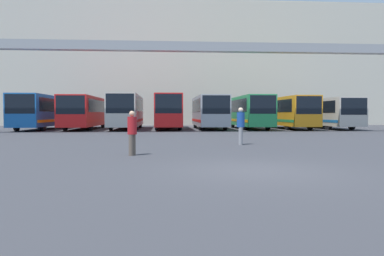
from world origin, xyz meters
The scene contains 13 objects.
ground_plane centered at (0.00, 0.00, 0.00)m, with size 200.00×200.00×0.00m, color #38383D.
building_backdrop centered at (0.00, 44.19, 8.03)m, with size 56.53×12.00×16.07m.
overhead_gantry centered at (0.00, 19.33, 6.01)m, with size 37.67×0.80×6.98m.
bus_slot_0 centered at (-13.92, 26.48, 1.83)m, with size 2.58×10.17×3.17m.
bus_slot_1 centered at (-9.94, 27.35, 1.78)m, with size 2.55×11.90×3.08m.
bus_slot_2 centered at (-5.97, 27.14, 1.87)m, with size 2.53×11.48×3.25m.
bus_slot_3 centered at (-1.99, 27.34, 1.86)m, with size 2.44×11.89×3.23m.
bus_slot_4 centered at (1.99, 26.42, 1.80)m, with size 2.58×10.04×3.13m.
bus_slot_5 centered at (5.97, 26.72, 1.81)m, with size 2.48×10.65×3.15m.
bus_slot_6 centered at (9.94, 26.82, 1.78)m, with size 2.45×10.84×3.09m.
bus_slot_7 centered at (13.92, 27.07, 1.71)m, with size 2.57×11.35×2.95m.
pedestrian_mid_right centered at (1.29, 8.08, 0.95)m, with size 0.37×0.37×1.79m.
pedestrian_near_right centered at (-3.51, 3.84, 0.84)m, with size 0.33×0.33×1.59m.
Camera 1 is at (-2.38, -9.57, 1.49)m, focal length 35.00 mm.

